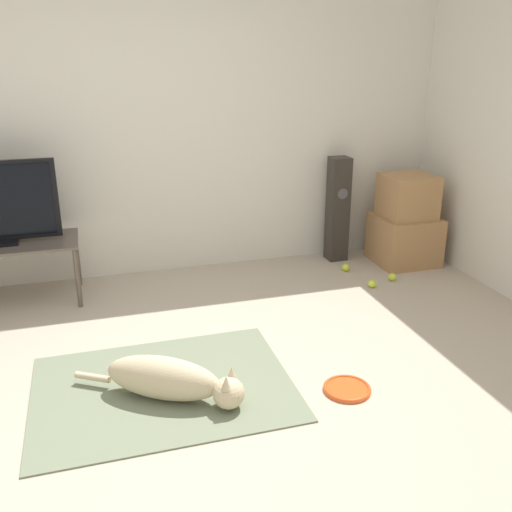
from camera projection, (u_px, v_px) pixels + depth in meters
The scene contains 11 objects.
ground_plane at pixel (205, 400), 3.19m from camera, with size 12.00×12.00×0.00m, color #B2A38E.
wall_back at pixel (147, 123), 4.64m from camera, with size 8.00×0.06×2.55m.
area_rug at pixel (164, 388), 3.29m from camera, with size 1.47×1.10×0.01m.
dog at pixel (171, 380), 3.14m from camera, with size 0.89×0.60×0.25m.
frisbee at pixel (347, 389), 3.27m from camera, with size 0.27×0.27×0.03m.
cardboard_box_lower at pixel (404, 239), 5.17m from camera, with size 0.52×0.51×0.43m.
cardboard_box_upper at pixel (408, 196), 5.02m from camera, with size 0.43×0.41×0.38m.
floor_speaker at pixel (338, 209), 5.17m from camera, with size 0.17×0.18×0.95m.
tennis_ball_by_boxes at pixel (372, 284), 4.67m from camera, with size 0.07×0.07×0.07m.
tennis_ball_near_speaker at pixel (346, 268), 5.02m from camera, with size 0.07×0.07×0.07m.
tennis_ball_loose_on_carpet at pixel (392, 277), 4.81m from camera, with size 0.07×0.07×0.07m.
Camera 1 is at (-0.51, -2.68, 1.85)m, focal length 40.00 mm.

